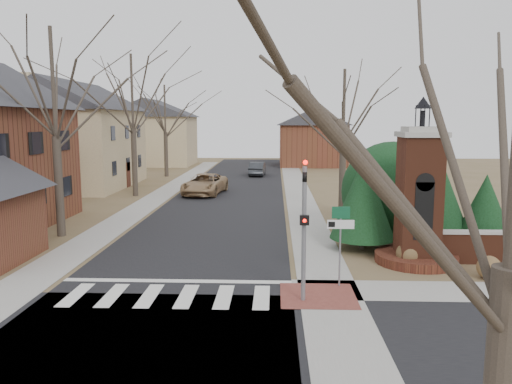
{
  "coord_description": "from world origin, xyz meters",
  "views": [
    {
      "loc": [
        3.41,
        -14.39,
        5.59
      ],
      "look_at": [
        2.62,
        6.0,
        2.64
      ],
      "focal_mm": 35.0,
      "sensor_mm": 36.0,
      "label": 1
    }
  ],
  "objects_px": {
    "traffic_signal_pole": "(304,220)",
    "brick_gate_monument": "(418,209)",
    "sign_post": "(340,230)",
    "distant_car": "(257,169)",
    "pickup_truck": "(205,184)"
  },
  "relations": [
    {
      "from": "traffic_signal_pole",
      "to": "sign_post",
      "type": "relative_size",
      "value": 1.64
    },
    {
      "from": "pickup_truck",
      "to": "traffic_signal_pole",
      "type": "bearing_deg",
      "value": -67.09
    },
    {
      "from": "sign_post",
      "to": "brick_gate_monument",
      "type": "relative_size",
      "value": 0.42
    },
    {
      "from": "brick_gate_monument",
      "to": "pickup_truck",
      "type": "bearing_deg",
      "value": 121.29
    },
    {
      "from": "sign_post",
      "to": "distant_car",
      "type": "bearing_deg",
      "value": 96.68
    },
    {
      "from": "traffic_signal_pole",
      "to": "distant_car",
      "type": "distance_m",
      "value": 35.66
    },
    {
      "from": "brick_gate_monument",
      "to": "pickup_truck",
      "type": "relative_size",
      "value": 1.16
    },
    {
      "from": "traffic_signal_pole",
      "to": "brick_gate_monument",
      "type": "distance_m",
      "value": 6.47
    },
    {
      "from": "traffic_signal_pole",
      "to": "brick_gate_monument",
      "type": "relative_size",
      "value": 0.69
    },
    {
      "from": "sign_post",
      "to": "brick_gate_monument",
      "type": "height_order",
      "value": "brick_gate_monument"
    },
    {
      "from": "pickup_truck",
      "to": "distant_car",
      "type": "distance_m",
      "value": 13.55
    },
    {
      "from": "sign_post",
      "to": "brick_gate_monument",
      "type": "bearing_deg",
      "value": 41.42
    },
    {
      "from": "traffic_signal_pole",
      "to": "distant_car",
      "type": "height_order",
      "value": "traffic_signal_pole"
    },
    {
      "from": "sign_post",
      "to": "brick_gate_monument",
      "type": "xyz_separation_m",
      "value": [
        3.41,
        3.01,
        0.22
      ]
    },
    {
      "from": "pickup_truck",
      "to": "brick_gate_monument",
      "type": "bearing_deg",
      "value": -51.35
    }
  ]
}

